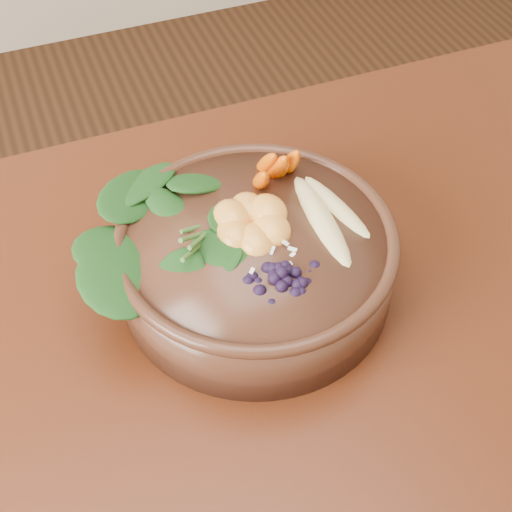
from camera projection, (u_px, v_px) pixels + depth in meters
dining_table at (115, 467)px, 0.78m from camera, size 1.60×0.90×0.75m
stoneware_bowl at (256, 262)px, 0.80m from camera, size 0.31×0.31×0.08m
kale_heap at (194, 194)px, 0.78m from camera, size 0.20×0.18×0.05m
carrot_cluster at (275, 148)px, 0.80m from camera, size 0.06×0.06×0.08m
banana_halves at (330, 203)px, 0.78m from camera, size 0.07×0.17×0.03m
mandarin_cluster at (251, 213)px, 0.76m from camera, size 0.09×0.10×0.03m
blueberry_pile at (282, 264)px, 0.71m from camera, size 0.14×0.11×0.04m
coconut_flakes at (265, 247)px, 0.75m from camera, size 0.10×0.07×0.01m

